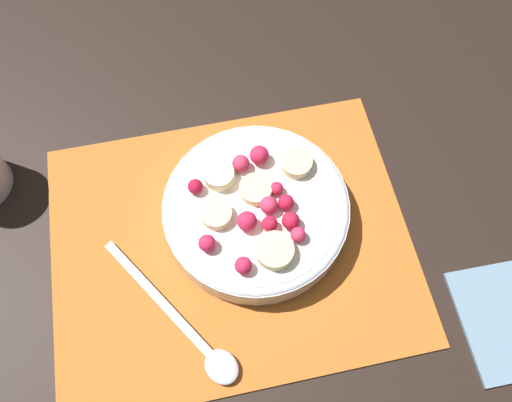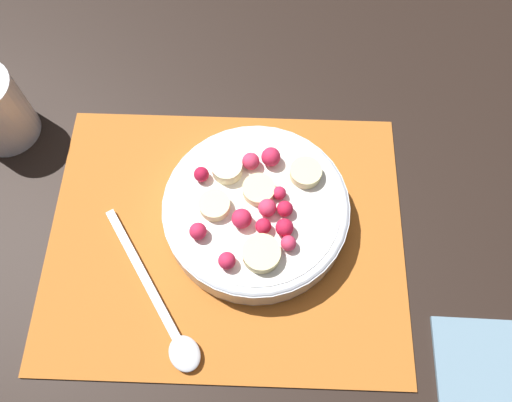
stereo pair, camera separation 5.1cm
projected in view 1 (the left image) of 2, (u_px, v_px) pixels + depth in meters
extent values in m
plane|color=black|center=(231.00, 242.00, 0.54)|extent=(3.00, 3.00, 0.00)
cube|color=#B26023|center=(231.00, 241.00, 0.54)|extent=(0.38, 0.31, 0.01)
cylinder|color=silver|center=(256.00, 211.00, 0.53)|extent=(0.20, 0.20, 0.03)
torus|color=silver|center=(256.00, 206.00, 0.52)|extent=(0.20, 0.20, 0.01)
cylinder|color=white|center=(256.00, 204.00, 0.52)|extent=(0.18, 0.18, 0.00)
cylinder|color=beige|center=(296.00, 163.00, 0.53)|extent=(0.05, 0.05, 0.01)
cylinder|color=beige|center=(256.00, 189.00, 0.52)|extent=(0.05, 0.05, 0.01)
cylinder|color=#F4EAB7|center=(219.00, 175.00, 0.52)|extent=(0.04, 0.04, 0.01)
cylinder|color=beige|center=(216.00, 214.00, 0.50)|extent=(0.05, 0.05, 0.01)
cylinder|color=beige|center=(275.00, 251.00, 0.49)|extent=(0.05, 0.05, 0.01)
sphere|color=#DB3356|center=(269.00, 205.00, 0.50)|extent=(0.02, 0.02, 0.02)
sphere|color=red|center=(270.00, 224.00, 0.50)|extent=(0.02, 0.02, 0.02)
sphere|color=#D12347|center=(247.00, 221.00, 0.50)|extent=(0.02, 0.02, 0.02)
sphere|color=red|center=(291.00, 221.00, 0.50)|extent=(0.02, 0.02, 0.02)
sphere|color=#D12347|center=(243.00, 265.00, 0.48)|extent=(0.02, 0.02, 0.02)
sphere|color=#D12347|center=(276.00, 188.00, 0.51)|extent=(0.01, 0.01, 0.01)
sphere|color=red|center=(286.00, 202.00, 0.51)|extent=(0.02, 0.02, 0.02)
sphere|color=#B21433|center=(195.00, 187.00, 0.51)|extent=(0.02, 0.02, 0.02)
sphere|color=#DB3356|center=(241.00, 163.00, 0.52)|extent=(0.02, 0.02, 0.02)
sphere|color=#DB3356|center=(298.00, 235.00, 0.49)|extent=(0.02, 0.02, 0.02)
sphere|color=#D12347|center=(207.00, 243.00, 0.49)|extent=(0.02, 0.02, 0.02)
sphere|color=#D12347|center=(259.00, 155.00, 0.53)|extent=(0.02, 0.02, 0.02)
cube|color=silver|center=(157.00, 297.00, 0.51)|extent=(0.10, 0.14, 0.00)
ellipsoid|color=silver|center=(222.00, 367.00, 0.48)|extent=(0.04, 0.05, 0.01)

